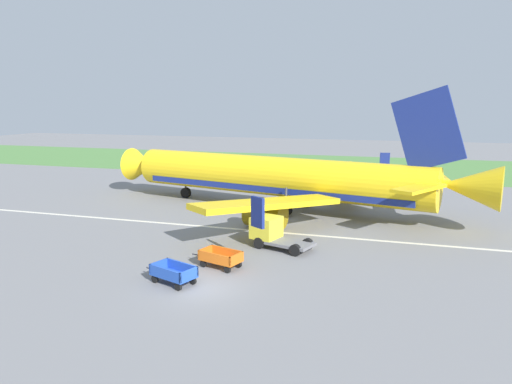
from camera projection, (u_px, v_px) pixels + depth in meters
name	position (u px, v px, depth m)	size (l,w,h in m)	color
ground_plane	(202.00, 287.00, 25.73)	(220.00, 220.00, 0.00)	slate
grass_strip	(334.00, 165.00, 76.25)	(220.00, 28.00, 0.06)	#518442
apron_stripe	(263.00, 231.00, 37.02)	(120.00, 0.36, 0.01)	silver
airplane	(282.00, 178.00, 44.01)	(37.36, 30.23, 11.34)	yellow
baggage_cart_nearest	(173.00, 273.00, 26.19)	(3.59, 2.17, 1.07)	#234CB2
baggage_cart_second_in_row	(221.00, 258.00, 28.77)	(3.61, 2.07, 1.07)	orange
service_truck_beside_carts	(272.00, 232.00, 32.83)	(4.75, 3.15, 2.10)	slate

